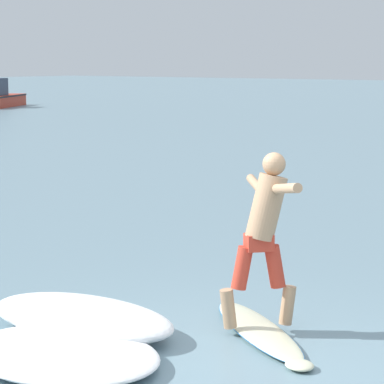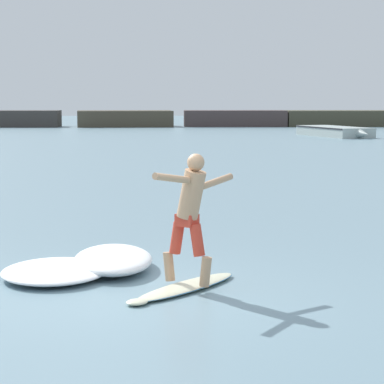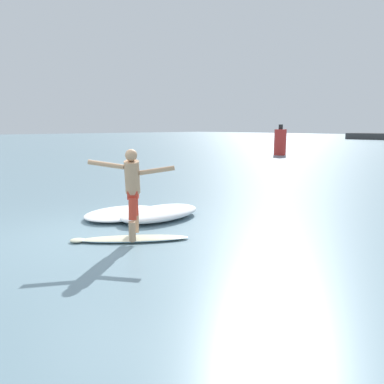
# 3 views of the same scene
# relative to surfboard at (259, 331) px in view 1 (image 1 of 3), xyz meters

# --- Properties ---
(ground_plane) EXTENTS (200.00, 200.00, 0.00)m
(ground_plane) POSITION_rel_surfboard_xyz_m (-0.78, -0.35, -0.04)
(ground_plane) COLOR gray
(surfboard) EXTENTS (1.69, 2.04, 0.21)m
(surfboard) POSITION_rel_surfboard_xyz_m (0.00, 0.00, 0.00)
(surfboard) COLOR beige
(surfboard) RESTS_ON ground
(surfer) EXTENTS (1.13, 1.27, 1.72)m
(surfer) POSITION_rel_surfboard_xyz_m (0.07, -0.01, 1.04)
(surfer) COLOR tan
(surfer) RESTS_ON surfboard
(wave_foam_at_tail) EXTENTS (1.60, 2.03, 0.19)m
(wave_foam_at_tail) POSITION_rel_surfboard_xyz_m (-1.77, 0.94, 0.05)
(wave_foam_at_tail) COLOR white
(wave_foam_at_tail) RESTS_ON ground
(wave_foam_at_nose) EXTENTS (1.17, 2.17, 0.30)m
(wave_foam_at_nose) POSITION_rel_surfboard_xyz_m (-0.97, 1.47, 0.11)
(wave_foam_at_nose) COLOR white
(wave_foam_at_nose) RESTS_ON ground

